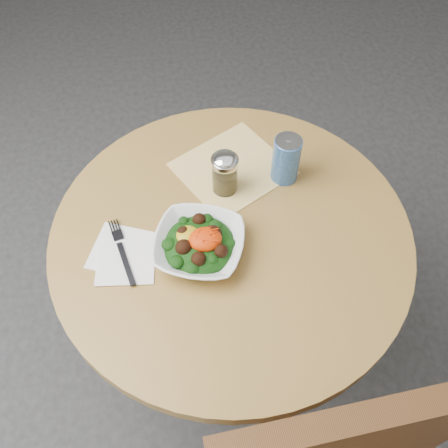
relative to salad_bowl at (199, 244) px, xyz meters
name	(u,v)px	position (x,y,z in m)	size (l,w,h in m)	color
ground	(229,345)	(0.08, 0.05, -0.78)	(6.00, 6.00, 0.00)	#29292C
table	(230,271)	(0.08, 0.05, -0.23)	(0.90, 0.90, 0.75)	black
cloth_napkin	(232,168)	(0.12, 0.25, -0.03)	(0.27, 0.25, 0.00)	#DE9D0B
paper_napkins	(124,255)	(-0.18, 0.01, -0.03)	(0.18, 0.19, 0.00)	white
salad_bowl	(199,244)	(0.00, 0.00, 0.00)	(0.27, 0.27, 0.08)	white
fork	(122,249)	(-0.19, 0.03, -0.02)	(0.06, 0.20, 0.00)	black
spice_shaker	(225,173)	(0.09, 0.18, 0.03)	(0.07, 0.07, 0.12)	silver
beverage_can	(286,159)	(0.25, 0.20, 0.04)	(0.07, 0.07, 0.14)	#0D2E96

